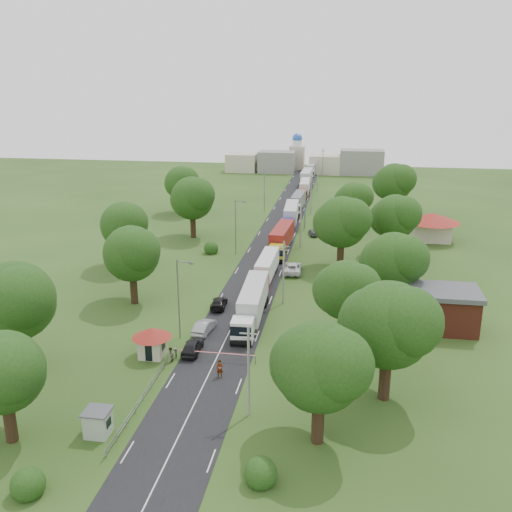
% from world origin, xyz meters
% --- Properties ---
extents(ground, '(260.00, 260.00, 0.00)m').
position_xyz_m(ground, '(0.00, 0.00, 0.00)').
color(ground, '#274316').
rests_on(ground, ground).
extents(road, '(8.00, 200.00, 0.04)m').
position_xyz_m(road, '(0.00, 20.00, 0.00)').
color(road, black).
rests_on(road, ground).
extents(boom_barrier, '(9.22, 0.35, 1.18)m').
position_xyz_m(boom_barrier, '(-1.36, -25.00, 0.89)').
color(boom_barrier, slate).
rests_on(boom_barrier, ground).
extents(guard_booth, '(4.40, 4.40, 3.45)m').
position_xyz_m(guard_booth, '(-7.20, -25.00, 2.16)').
color(guard_booth, beige).
rests_on(guard_booth, ground).
extents(kiosk, '(2.30, 2.30, 2.41)m').
position_xyz_m(kiosk, '(-7.00, -40.00, 1.23)').
color(kiosk, '#99A593').
rests_on(kiosk, ground).
extents(guard_rail, '(0.10, 17.00, 1.70)m').
position_xyz_m(guard_rail, '(-5.00, -35.00, 0.00)').
color(guard_rail, slate).
rests_on(guard_rail, ground).
extents(info_sign, '(0.12, 3.10, 4.10)m').
position_xyz_m(info_sign, '(5.20, 35.00, 3.00)').
color(info_sign, slate).
rests_on(info_sign, ground).
extents(pole_0, '(1.60, 0.24, 9.00)m').
position_xyz_m(pole_0, '(5.50, -35.00, 4.68)').
color(pole_0, gray).
rests_on(pole_0, ground).
extents(pole_1, '(1.60, 0.24, 9.00)m').
position_xyz_m(pole_1, '(5.50, -7.00, 4.68)').
color(pole_1, gray).
rests_on(pole_1, ground).
extents(pole_2, '(1.60, 0.24, 9.00)m').
position_xyz_m(pole_2, '(5.50, 21.00, 4.68)').
color(pole_2, gray).
rests_on(pole_2, ground).
extents(pole_3, '(1.60, 0.24, 9.00)m').
position_xyz_m(pole_3, '(5.50, 49.00, 4.68)').
color(pole_3, gray).
rests_on(pole_3, ground).
extents(pole_4, '(1.60, 0.24, 9.00)m').
position_xyz_m(pole_4, '(5.50, 77.00, 4.68)').
color(pole_4, gray).
rests_on(pole_4, ground).
extents(pole_5, '(1.60, 0.24, 9.00)m').
position_xyz_m(pole_5, '(5.50, 105.00, 4.68)').
color(pole_5, gray).
rests_on(pole_5, ground).
extents(lamp_0, '(2.03, 0.22, 10.00)m').
position_xyz_m(lamp_0, '(-5.35, -20.00, 5.55)').
color(lamp_0, slate).
rests_on(lamp_0, ground).
extents(lamp_1, '(2.03, 0.22, 10.00)m').
position_xyz_m(lamp_1, '(-5.35, 15.00, 5.55)').
color(lamp_1, slate).
rests_on(lamp_1, ground).
extents(lamp_2, '(2.03, 0.22, 10.00)m').
position_xyz_m(lamp_2, '(-5.35, 50.00, 5.55)').
color(lamp_2, slate).
rests_on(lamp_2, ground).
extents(tree_0, '(8.80, 8.80, 11.07)m').
position_xyz_m(tree_0, '(11.99, -37.84, 7.22)').
color(tree_0, '#382616').
rests_on(tree_0, ground).
extents(tree_1, '(9.60, 9.60, 12.05)m').
position_xyz_m(tree_1, '(17.99, -29.83, 7.85)').
color(tree_1, '#382616').
rests_on(tree_1, ground).
extents(tree_2, '(8.00, 8.00, 10.10)m').
position_xyz_m(tree_2, '(13.99, -17.86, 6.60)').
color(tree_2, '#382616').
rests_on(tree_2, ground).
extents(tree_3, '(8.80, 8.80, 11.07)m').
position_xyz_m(tree_3, '(19.99, -7.84, 7.22)').
color(tree_3, '#382616').
rests_on(tree_3, ground).
extents(tree_4, '(9.60, 9.60, 12.05)m').
position_xyz_m(tree_4, '(12.99, 10.17, 7.85)').
color(tree_4, '#382616').
rests_on(tree_4, ground).
extents(tree_5, '(8.80, 8.80, 11.07)m').
position_xyz_m(tree_5, '(21.99, 18.16, 7.22)').
color(tree_5, '#382616').
rests_on(tree_5, ground).
extents(tree_6, '(8.00, 8.00, 10.10)m').
position_xyz_m(tree_6, '(14.99, 35.14, 6.60)').
color(tree_6, '#382616').
rests_on(tree_6, ground).
extents(tree_7, '(9.60, 9.60, 12.05)m').
position_xyz_m(tree_7, '(23.99, 50.17, 7.85)').
color(tree_7, '#382616').
rests_on(tree_7, ground).
extents(tree_8, '(8.00, 8.00, 10.10)m').
position_xyz_m(tree_8, '(-14.01, -41.86, 6.60)').
color(tree_8, '#382616').
rests_on(tree_8, ground).
extents(tree_9, '(9.60, 9.60, 12.05)m').
position_xyz_m(tree_9, '(-20.01, -29.83, 7.85)').
color(tree_9, '#382616').
rests_on(tree_9, ground).
extents(tree_10, '(8.80, 8.80, 11.07)m').
position_xyz_m(tree_10, '(-15.01, -9.84, 7.22)').
color(tree_10, '#382616').
rests_on(tree_10, ground).
extents(tree_11, '(8.80, 8.80, 11.07)m').
position_xyz_m(tree_11, '(-22.01, 5.16, 7.22)').
color(tree_11, '#382616').
rests_on(tree_11, ground).
extents(tree_12, '(9.60, 9.60, 12.05)m').
position_xyz_m(tree_12, '(-16.01, 25.17, 7.85)').
color(tree_12, '#382616').
rests_on(tree_12, ground).
extents(tree_13, '(8.80, 8.80, 11.07)m').
position_xyz_m(tree_13, '(-24.01, 45.16, 7.22)').
color(tree_13, '#382616').
rests_on(tree_13, ground).
extents(house_brick, '(8.60, 6.60, 5.20)m').
position_xyz_m(house_brick, '(26.00, -12.00, 2.65)').
color(house_brick, maroon).
rests_on(house_brick, ground).
extents(house_cream, '(10.08, 10.08, 5.80)m').
position_xyz_m(house_cream, '(30.00, 30.00, 3.64)').
color(house_cream, beige).
rests_on(house_cream, ground).
extents(distant_town, '(52.00, 8.00, 8.00)m').
position_xyz_m(distant_town, '(0.68, 110.00, 3.49)').
color(distant_town, gray).
rests_on(distant_town, ground).
extents(church, '(5.00, 5.00, 12.30)m').
position_xyz_m(church, '(-4.00, 118.00, 5.39)').
color(church, beige).
rests_on(church, ground).
extents(truck_0, '(3.19, 15.67, 4.33)m').
position_xyz_m(truck_0, '(2.17, -13.33, 2.30)').
color(truck_0, white).
rests_on(truck_0, ground).
extents(truck_1, '(2.45, 13.49, 3.74)m').
position_xyz_m(truck_1, '(1.86, 1.93, 1.98)').
color(truck_1, '#B11426').
rests_on(truck_1, ground).
extents(truck_2, '(3.35, 15.50, 4.28)m').
position_xyz_m(truck_2, '(2.24, 18.44, 2.27)').
color(truck_2, gold).
rests_on(truck_2, ground).
extents(truck_3, '(3.20, 15.36, 4.25)m').
position_xyz_m(truck_3, '(2.02, 37.65, 2.25)').
color(truck_3, navy).
rests_on(truck_3, ground).
extents(truck_4, '(2.79, 13.70, 3.79)m').
position_xyz_m(truck_4, '(2.19, 53.08, 2.01)').
color(truck_4, white).
rests_on(truck_4, ground).
extents(truck_5, '(2.76, 14.04, 3.89)m').
position_xyz_m(truck_5, '(2.35, 71.17, 2.06)').
color(truck_5, '#A63819').
rests_on(truck_5, ground).
extents(truck_6, '(2.88, 15.41, 4.27)m').
position_xyz_m(truck_6, '(1.64, 86.79, 2.26)').
color(truck_6, '#225C33').
rests_on(truck_6, ground).
extents(truck_7, '(3.00, 13.76, 3.80)m').
position_xyz_m(truck_7, '(2.08, 104.90, 2.02)').
color(truck_7, '#B5B5B5').
rests_on(truck_7, ground).
extents(car_lane_front, '(1.95, 4.66, 1.58)m').
position_xyz_m(car_lane_front, '(-3.00, -23.50, 0.79)').
color(car_lane_front, black).
rests_on(car_lane_front, ground).
extents(car_lane_mid, '(2.21, 4.86, 1.55)m').
position_xyz_m(car_lane_mid, '(-3.00, -18.00, 0.77)').
color(car_lane_mid, gray).
rests_on(car_lane_mid, ground).
extents(car_lane_rear, '(2.27, 4.89, 1.38)m').
position_xyz_m(car_lane_rear, '(-3.00, -9.82, 0.69)').
color(car_lane_rear, black).
rests_on(car_lane_rear, ground).
extents(car_verge_near, '(3.02, 6.15, 1.68)m').
position_xyz_m(car_verge_near, '(5.50, 6.45, 0.84)').
color(car_verge_near, silver).
rests_on(car_verge_near, ground).
extents(car_verge_far, '(2.34, 4.16, 1.34)m').
position_xyz_m(car_verge_far, '(7.35, 30.15, 0.67)').
color(car_verge_far, '#4E5155').
rests_on(car_verge_far, ground).
extents(pedestrian_near, '(0.76, 0.55, 1.94)m').
position_xyz_m(pedestrian_near, '(1.32, -28.50, 0.97)').
color(pedestrian_near, gray).
rests_on(pedestrian_near, ground).
extents(pedestrian_booth, '(0.71, 0.88, 1.68)m').
position_xyz_m(pedestrian_booth, '(-4.80, -26.00, 0.84)').
color(pedestrian_booth, gray).
rests_on(pedestrian_booth, ground).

